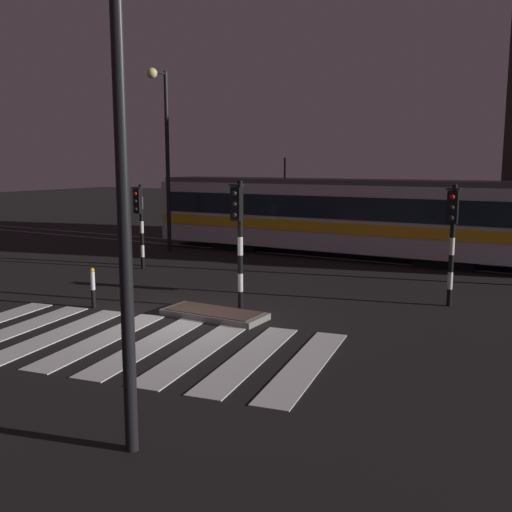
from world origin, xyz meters
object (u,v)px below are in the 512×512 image
traffic_light_corner_far_right (452,227)px  street_lamp_near_kerb (107,138)px  traffic_light_median_centre (238,226)px  traffic_light_corner_far_left (140,214)px  street_lamp_trackside_left (164,140)px  bollard_island_edge (93,288)px  tram (338,215)px

traffic_light_corner_far_right → street_lamp_near_kerb: street_lamp_near_kerb is taller
traffic_light_median_centre → traffic_light_corner_far_right: traffic_light_median_centre is taller
traffic_light_corner_far_left → street_lamp_near_kerb: bearing=-50.6°
traffic_light_median_centre → street_lamp_trackside_left: size_ratio=0.44×
traffic_light_median_centre → street_lamp_near_kerb: bearing=-70.1°
traffic_light_median_centre → street_lamp_near_kerb: size_ratio=0.53×
traffic_light_median_centre → bollard_island_edge: size_ratio=3.13×
tram → traffic_light_median_centre: bearing=-83.1°
traffic_light_corner_far_right → street_lamp_near_kerb: (-2.05, -10.88, 2.03)m
traffic_light_corner_far_left → tram: bearing=51.6°
street_lamp_trackside_left → street_lamp_near_kerb: 18.67m
traffic_light_corner_far_right → street_lamp_trackside_left: street_lamp_trackside_left is taller
street_lamp_near_kerb → tram: bearing=102.7°
tram → bollard_island_edge: tram is taller
street_lamp_trackside_left → street_lamp_near_kerb: (11.05, -15.03, -0.67)m
traffic_light_corner_far_left → bollard_island_edge: (2.77, -5.21, -1.51)m
traffic_light_corner_far_left → bollard_island_edge: size_ratio=2.83×
traffic_light_corner_far_left → traffic_light_corner_far_right: size_ratio=0.94×
street_lamp_near_kerb → tram: street_lamp_near_kerb is taller
street_lamp_near_kerb → tram: size_ratio=0.39×
traffic_light_median_centre → street_lamp_near_kerb: street_lamp_near_kerb is taller
street_lamp_trackside_left → traffic_light_median_centre: bearing=-41.6°
traffic_light_corner_far_right → tram: bearing=131.7°
traffic_light_corner_far_left → street_lamp_near_kerb: (9.17, -11.14, 2.17)m
traffic_light_corner_far_right → traffic_light_corner_far_left: bearing=178.7°
street_lamp_trackside_left → traffic_light_corner_far_right: bearing=-17.6°
tram → street_lamp_trackside_left: bearing=-159.5°
traffic_light_corner_far_right → bollard_island_edge: bearing=-149.6°
traffic_light_corner_far_left → bollard_island_edge: bearing=-62.0°
traffic_light_corner_far_right → tram: 9.10m
street_lamp_near_kerb → bollard_island_edge: street_lamp_near_kerb is taller
traffic_light_corner_far_left → traffic_light_median_centre: (6.38, -3.46, 0.22)m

